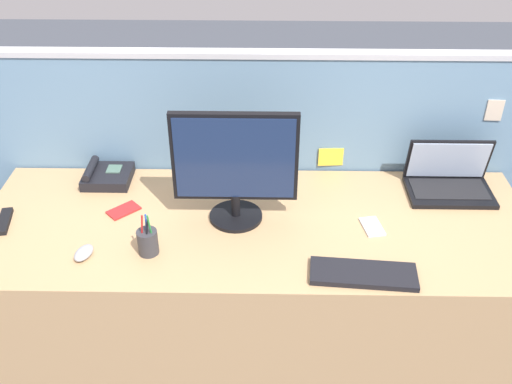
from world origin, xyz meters
name	(u,v)px	position (x,y,z in m)	size (l,w,h in m)	color
ground_plane	(256,347)	(0.00, 0.00, 0.00)	(10.00, 10.00, 0.00)	#424751
desk	(256,290)	(0.00, 0.00, 0.37)	(2.28, 0.83, 0.74)	tan
cubicle_divider	(258,181)	(0.00, 0.45, 0.65)	(2.74, 0.08, 1.30)	#6084A3
desktop_monitor	(235,164)	(-0.08, 0.04, 0.99)	(0.50, 0.22, 0.47)	black
laptop	(449,179)	(0.84, 0.27, 0.80)	(0.37, 0.24, 0.22)	black
desk_phone	(106,176)	(-0.68, 0.31, 0.77)	(0.21, 0.20, 0.08)	black
keyboard_main	(363,274)	(0.40, -0.32, 0.75)	(0.39, 0.14, 0.02)	black
computer_mouse_right_hand	(84,253)	(-0.65, -0.22, 0.76)	(0.06, 0.10, 0.03)	#9EA0A8
pen_cup	(148,242)	(-0.41, -0.19, 0.79)	(0.08, 0.08, 0.18)	#333338
cell_phone_red_case	(124,210)	(-0.56, 0.07, 0.75)	(0.08, 0.13, 0.01)	#B22323
cell_phone_white_slab	(372,227)	(0.47, -0.02, 0.75)	(0.07, 0.13, 0.01)	silver
tv_remote	(4,221)	(-1.03, -0.02, 0.75)	(0.04, 0.17, 0.02)	black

